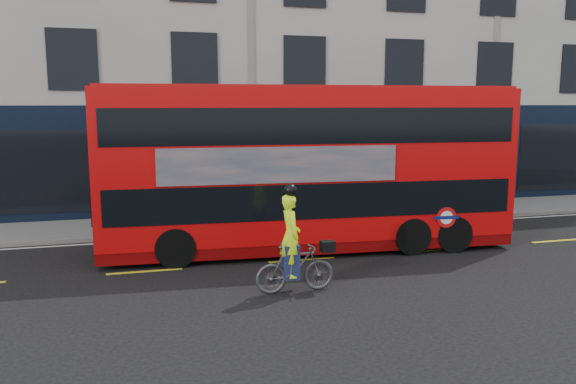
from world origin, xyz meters
name	(u,v)px	position (x,y,z in m)	size (l,w,h in m)	color
ground	(320,277)	(0.00, 0.00, 0.00)	(120.00, 120.00, 0.00)	black
pavement	(261,220)	(0.00, 6.50, 0.06)	(60.00, 3.00, 0.12)	slate
kerb	(271,229)	(0.00, 5.00, 0.07)	(60.00, 0.12, 0.13)	slate
building_terrace	(228,24)	(0.00, 12.94, 7.49)	(50.00, 10.07, 15.00)	beige
road_edge_line	(273,233)	(0.00, 4.70, 0.00)	(58.00, 0.10, 0.01)	silver
lane_dashes	(302,260)	(0.00, 1.50, 0.00)	(58.00, 0.12, 0.01)	yellow
bus	(309,167)	(0.53, 2.57, 2.32)	(11.36, 3.25, 4.52)	red
cyclist	(294,256)	(-0.89, -0.90, 0.80)	(1.77, 0.66, 2.39)	#4C4E51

